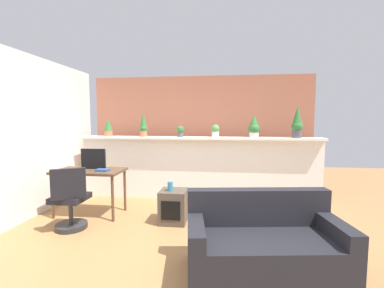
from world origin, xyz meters
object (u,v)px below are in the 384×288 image
object	(u,v)px
potted_plant_4	(254,127)
couch	(264,245)
office_chair	(70,203)
potted_plant_0	(108,127)
tv_monitor	(93,159)
potted_plant_1	(143,126)
potted_plant_5	(297,123)
side_cube_shelf	(173,206)
potted_plant_2	(180,131)
vase_on_shelf	(170,186)
book_on_desk	(102,170)
potted_plant_3	(215,131)
desk	(90,175)

from	to	relation	value
potted_plant_4	couch	world-z (taller)	potted_plant_4
office_chair	couch	bearing A→B (deg)	-15.61
potted_plant_0	couch	xyz separation A→B (m)	(2.75, -2.41, -1.14)
tv_monitor	couch	world-z (taller)	tv_monitor
potted_plant_1	couch	world-z (taller)	potted_plant_1
potted_plant_5	side_cube_shelf	world-z (taller)	potted_plant_5
potted_plant_2	side_cube_shelf	xyz separation A→B (m)	(0.09, -1.21, -1.10)
potted_plant_5	vase_on_shelf	size ratio (longest dim) A/B	4.15
potted_plant_5	book_on_desk	distance (m)	3.52
side_cube_shelf	couch	world-z (taller)	couch
tv_monitor	vase_on_shelf	xyz separation A→B (m)	(1.36, -0.29, -0.35)
potted_plant_1	book_on_desk	size ratio (longest dim) A/B	2.50
potted_plant_1	side_cube_shelf	xyz separation A→B (m)	(0.83, -1.19, -1.20)
potted_plant_2	book_on_desk	distance (m)	1.67
potted_plant_1	office_chair	distance (m)	2.04
potted_plant_1	potted_plant_5	distance (m)	2.92
vase_on_shelf	couch	size ratio (longest dim) A/B	0.08
potted_plant_1	tv_monitor	distance (m)	1.22
book_on_desk	potted_plant_4	bearing A→B (deg)	24.13
office_chair	side_cube_shelf	world-z (taller)	office_chair
potted_plant_0	potted_plant_2	bearing A→B (deg)	-1.07
vase_on_shelf	potted_plant_2	bearing A→B (deg)	92.34
vase_on_shelf	potted_plant_3	bearing A→B (deg)	62.89
couch	potted_plant_5	bearing A→B (deg)	68.67
potted_plant_2	vase_on_shelf	bearing A→B (deg)	-87.66
tv_monitor	office_chair	distance (m)	0.88
potted_plant_2	book_on_desk	bearing A→B (deg)	-133.37
potted_plant_1	vase_on_shelf	size ratio (longest dim) A/B	3.42
potted_plant_5	tv_monitor	distance (m)	3.66
book_on_desk	potted_plant_0	bearing A→B (deg)	109.84
desk	potted_plant_0	bearing A→B (deg)	97.87
potted_plant_1	potted_plant_4	world-z (taller)	potted_plant_1
desk	potted_plant_3	bearing A→B (deg)	26.76
potted_plant_3	potted_plant_4	bearing A→B (deg)	-0.71
potted_plant_1	couch	bearing A→B (deg)	-49.80
potted_plant_4	desk	size ratio (longest dim) A/B	0.38
book_on_desk	desk	bearing A→B (deg)	160.50
potted_plant_4	side_cube_shelf	xyz separation A→B (m)	(-1.32, -1.19, -1.19)
book_on_desk	potted_plant_5	bearing A→B (deg)	18.80
book_on_desk	couch	world-z (taller)	couch
potted_plant_1	couch	distance (m)	3.31
potted_plant_5	office_chair	bearing A→B (deg)	-154.83
potted_plant_4	couch	xyz separation A→B (m)	(-0.14, -2.36, -1.15)
potted_plant_2	couch	distance (m)	2.90
side_cube_shelf	couch	xyz separation A→B (m)	(1.17, -1.17, 0.03)
potted_plant_2	potted_plant_5	bearing A→B (deg)	-0.73
tv_monitor	potted_plant_1	bearing A→B (deg)	58.61
tv_monitor	potted_plant_3	bearing A→B (deg)	25.30
vase_on_shelf	couch	xyz separation A→B (m)	(1.21, -1.13, -0.29)
potted_plant_0	potted_plant_1	xyz separation A→B (m)	(0.76, -0.05, 0.03)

